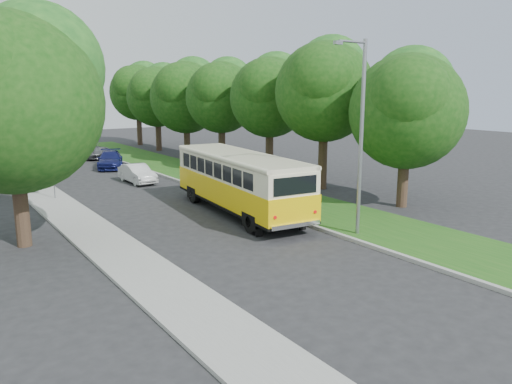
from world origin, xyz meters
TOP-DOWN VIEW (x-y plane):
  - ground at (0.00, 0.00)m, footprint 120.00×120.00m
  - curb at (3.60, 5.00)m, footprint 0.20×70.00m
  - grass_verge at (5.95, 5.00)m, footprint 4.50×70.00m
  - sidewalk at (-4.80, 5.00)m, footprint 2.20×70.00m
  - treeline at (3.15, 17.99)m, footprint 24.27×41.91m
  - lamppost_near at (4.21, -2.50)m, footprint 1.71×0.16m
  - lamppost_far at (-4.70, 16.00)m, footprint 1.71×0.16m
  - warning_sign at (-4.50, 11.98)m, footprint 0.56×0.10m
  - vintage_bus at (2.32, 3.57)m, footprint 3.72×10.47m
  - car_silver at (3.00, 7.51)m, footprint 1.65×3.82m
  - car_white at (1.27, 14.41)m, footprint 1.39×3.75m
  - car_blue at (1.86, 21.55)m, footprint 3.31×4.91m
  - car_grey at (1.95, 28.32)m, footprint 4.02×5.82m

SIDE VIEW (x-z plane):
  - ground at x=0.00m, z-range 0.00..0.00m
  - sidewalk at x=-4.80m, z-range 0.00..0.12m
  - grass_verge at x=5.95m, z-range 0.00..0.13m
  - curb at x=3.60m, z-range 0.00..0.15m
  - car_white at x=1.27m, z-range 0.00..1.23m
  - car_silver at x=3.00m, z-range 0.00..1.29m
  - car_blue at x=1.86m, z-range 0.00..1.32m
  - car_grey at x=1.95m, z-range 0.00..1.48m
  - vintage_bus at x=2.32m, z-range 0.00..3.04m
  - warning_sign at x=-4.50m, z-range 0.46..2.96m
  - lamppost_far at x=-4.70m, z-range 0.37..7.87m
  - lamppost_near at x=4.21m, z-range 0.37..8.37m
  - treeline at x=3.15m, z-range 1.20..10.66m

